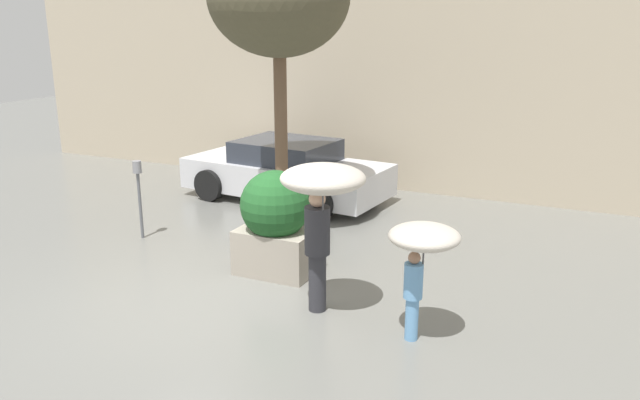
{
  "coord_description": "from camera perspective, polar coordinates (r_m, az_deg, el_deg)",
  "views": [
    {
      "loc": [
        4.52,
        -6.08,
        3.46
      ],
      "look_at": [
        1.02,
        1.6,
        1.05
      ],
      "focal_mm": 35.0,
      "sensor_mm": 36.0,
      "label": 1
    }
  ],
  "objects": [
    {
      "name": "planter_box",
      "position": [
        8.76,
        -4.11,
        -1.94
      ],
      "size": [
        1.08,
        0.98,
        1.5
      ],
      "color": "#9E9384",
      "rests_on": "ground"
    },
    {
      "name": "parking_meter",
      "position": [
        10.57,
        -16.27,
        1.48
      ],
      "size": [
        0.14,
        0.14,
        1.31
      ],
      "color": "#595B60",
      "rests_on": "ground"
    },
    {
      "name": "person_adult",
      "position": [
        7.29,
        0.14,
        0.43
      ],
      "size": [
        1.0,
        1.0,
        1.88
      ],
      "rotation": [
        0.0,
        0.0,
        -0.64
      ],
      "color": "#2D2D33",
      "rests_on": "ground"
    },
    {
      "name": "parked_car_near",
      "position": [
        12.57,
        -3.09,
        2.63
      ],
      "size": [
        4.25,
        2.3,
        1.21
      ],
      "rotation": [
        0.0,
        0.0,
        1.47
      ],
      "color": "silver",
      "rests_on": "ground"
    },
    {
      "name": "ground_plane",
      "position": [
        8.33,
        -11.14,
        -8.93
      ],
      "size": [
        40.0,
        40.0,
        0.0
      ],
      "primitive_type": "plane",
      "color": "slate"
    },
    {
      "name": "building_facade",
      "position": [
        13.38,
        4.89,
        13.91
      ],
      "size": [
        18.0,
        0.3,
        6.0
      ],
      "color": "#B7A88E",
      "rests_on": "ground"
    },
    {
      "name": "person_child",
      "position": [
        6.87,
        9.33,
        -4.2
      ],
      "size": [
        0.79,
        0.79,
        1.36
      ],
      "rotation": [
        0.0,
        0.0,
        0.36
      ],
      "color": "#669ED1",
      "rests_on": "ground"
    }
  ]
}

